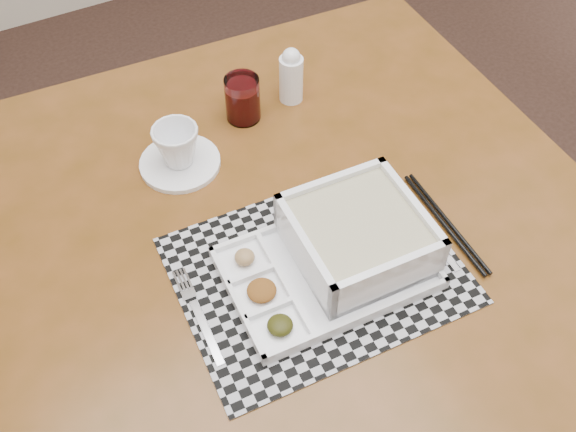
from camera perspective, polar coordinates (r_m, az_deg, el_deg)
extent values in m
cube|color=#4F320E|center=(1.12, 0.24, -1.18)|extent=(1.15, 1.15, 0.04)
cylinder|color=#4F320E|center=(1.71, -22.15, -3.44)|extent=(0.05, 0.05, 0.77)
cylinder|color=#4F320E|center=(1.88, 7.36, 6.63)|extent=(0.05, 0.05, 0.77)
cube|color=#4F320E|center=(1.48, -7.66, 10.14)|extent=(0.93, 0.09, 0.09)
cube|color=#4F320E|center=(1.15, -21.78, -10.93)|extent=(0.09, 0.93, 0.09)
cube|color=#4F320E|center=(1.37, 18.20, 3.69)|extent=(0.09, 0.93, 0.09)
cube|color=#ACABB3|center=(1.04, 2.58, -4.82)|extent=(0.46, 0.37, 0.00)
cube|color=white|center=(1.04, 3.44, -4.79)|extent=(0.33, 0.24, 0.01)
cube|color=white|center=(1.08, 0.89, -0.30)|extent=(0.32, 0.03, 0.01)
cube|color=white|center=(0.98, 6.36, -9.01)|extent=(0.32, 0.03, 0.01)
cube|color=white|center=(0.99, -4.62, -7.56)|extent=(0.02, 0.22, 0.01)
cube|color=white|center=(1.08, 10.80, -1.50)|extent=(0.02, 0.22, 0.01)
cube|color=white|center=(1.01, -0.34, -5.93)|extent=(0.02, 0.20, 0.01)
cube|color=white|center=(0.98, -1.76, -8.29)|extent=(0.08, 0.01, 0.01)
cube|color=white|center=(1.02, -3.33, -5.32)|extent=(0.08, 0.01, 0.01)
ellipsoid|color=black|center=(0.96, -0.71, -9.68)|extent=(0.04, 0.04, 0.02)
ellipsoid|color=#532E0D|center=(1.00, -2.36, -6.62)|extent=(0.05, 0.05, 0.02)
ellipsoid|color=olive|center=(1.03, -3.88, -3.66)|extent=(0.03, 0.03, 0.02)
cube|color=white|center=(1.05, 6.07, -2.83)|extent=(0.21, 0.21, 0.01)
cube|color=white|center=(1.08, 3.76, 1.95)|extent=(0.20, 0.02, 0.08)
cube|color=white|center=(0.98, 8.95, -5.62)|extent=(0.20, 0.02, 0.08)
cube|color=white|center=(0.99, 1.44, -3.50)|extent=(0.02, 0.20, 0.08)
cube|color=white|center=(1.06, 10.70, 0.09)|extent=(0.02, 0.20, 0.08)
cube|color=tan|center=(1.03, 6.21, -1.79)|extent=(0.19, 0.19, 0.07)
cube|color=silver|center=(0.99, -7.34, -10.22)|extent=(0.02, 0.12, 0.00)
cube|color=silver|center=(1.02, -8.81, -6.88)|extent=(0.02, 0.02, 0.00)
cube|color=silver|center=(1.04, -9.83, -5.78)|extent=(0.01, 0.04, 0.00)
cube|color=silver|center=(1.04, -9.52, -5.66)|extent=(0.01, 0.04, 0.00)
cube|color=silver|center=(1.04, -9.21, -5.55)|extent=(0.01, 0.04, 0.00)
cube|color=silver|center=(1.04, -8.90, -5.44)|extent=(0.01, 0.04, 0.00)
cube|color=silver|center=(1.10, 13.11, -2.43)|extent=(0.02, 0.12, 0.00)
ellipsoid|color=silver|center=(1.14, 10.65, 0.85)|extent=(0.04, 0.06, 0.01)
cylinder|color=black|center=(1.13, 13.65, -0.65)|extent=(0.02, 0.24, 0.01)
cylinder|color=black|center=(1.13, 14.06, -0.48)|extent=(0.02, 0.24, 0.01)
cylinder|color=white|center=(1.21, -9.57, 4.68)|extent=(0.15, 0.15, 0.01)
imported|color=white|center=(1.18, -9.84, 6.18)|extent=(0.11, 0.11, 0.08)
cylinder|color=white|center=(1.27, -4.06, 10.36)|extent=(0.07, 0.07, 0.09)
cylinder|color=#400507|center=(1.27, -4.03, 9.98)|extent=(0.06, 0.06, 0.07)
cylinder|color=white|center=(1.30, 0.28, 12.06)|extent=(0.05, 0.05, 0.10)
sphere|color=white|center=(1.27, 0.29, 13.96)|extent=(0.04, 0.04, 0.04)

